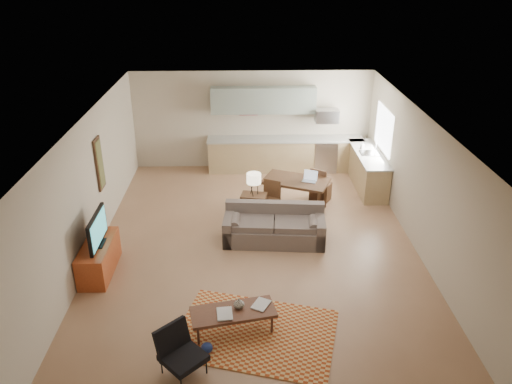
{
  "coord_description": "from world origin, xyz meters",
  "views": [
    {
      "loc": [
        -0.23,
        -8.72,
        5.42
      ],
      "look_at": [
        0.0,
        0.3,
        1.15
      ],
      "focal_mm": 35.0,
      "sensor_mm": 36.0,
      "label": 1
    }
  ],
  "objects_px": {
    "coffee_table": "(233,321)",
    "dining_table": "(296,194)",
    "sofa": "(274,225)",
    "tv_credenza": "(99,258)",
    "console_table": "(254,208)",
    "armchair": "(183,354)"
  },
  "relations": [
    {
      "from": "coffee_table",
      "to": "dining_table",
      "type": "bearing_deg",
      "value": 59.9
    },
    {
      "from": "sofa",
      "to": "tv_credenza",
      "type": "xyz_separation_m",
      "value": [
        -3.35,
        -1.04,
        -0.07
      ]
    },
    {
      "from": "console_table",
      "to": "sofa",
      "type": "bearing_deg",
      "value": -54.56
    },
    {
      "from": "sofa",
      "to": "dining_table",
      "type": "bearing_deg",
      "value": 72.85
    },
    {
      "from": "armchair",
      "to": "tv_credenza",
      "type": "distance_m",
      "value": 3.2
    },
    {
      "from": "coffee_table",
      "to": "tv_credenza",
      "type": "distance_m",
      "value": 3.08
    },
    {
      "from": "console_table",
      "to": "dining_table",
      "type": "relative_size",
      "value": 0.44
    },
    {
      "from": "sofa",
      "to": "dining_table",
      "type": "xyz_separation_m",
      "value": [
        0.59,
        1.48,
        -0.01
      ]
    },
    {
      "from": "sofa",
      "to": "tv_credenza",
      "type": "distance_m",
      "value": 3.51
    },
    {
      "from": "coffee_table",
      "to": "console_table",
      "type": "height_order",
      "value": "console_table"
    },
    {
      "from": "sofa",
      "to": "console_table",
      "type": "xyz_separation_m",
      "value": [
        -0.4,
        0.91,
        -0.05
      ]
    },
    {
      "from": "sofa",
      "to": "console_table",
      "type": "distance_m",
      "value": 0.99
    },
    {
      "from": "sofa",
      "to": "console_table",
      "type": "relative_size",
      "value": 3.34
    },
    {
      "from": "tv_credenza",
      "to": "dining_table",
      "type": "bearing_deg",
      "value": 32.66
    },
    {
      "from": "coffee_table",
      "to": "armchair",
      "type": "xyz_separation_m",
      "value": [
        -0.69,
        -0.88,
        0.16
      ]
    },
    {
      "from": "coffee_table",
      "to": "tv_credenza",
      "type": "height_order",
      "value": "tv_credenza"
    },
    {
      "from": "console_table",
      "to": "dining_table",
      "type": "bearing_deg",
      "value": 41.58
    },
    {
      "from": "dining_table",
      "to": "sofa",
      "type": "bearing_deg",
      "value": -88.94
    },
    {
      "from": "tv_credenza",
      "to": "console_table",
      "type": "xyz_separation_m",
      "value": [
        2.95,
        1.95,
        0.02
      ]
    },
    {
      "from": "sofa",
      "to": "console_table",
      "type": "bearing_deg",
      "value": 118.52
    },
    {
      "from": "coffee_table",
      "to": "armchair",
      "type": "height_order",
      "value": "armchair"
    },
    {
      "from": "armchair",
      "to": "dining_table",
      "type": "height_order",
      "value": "dining_table"
    }
  ]
}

